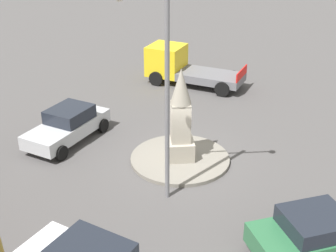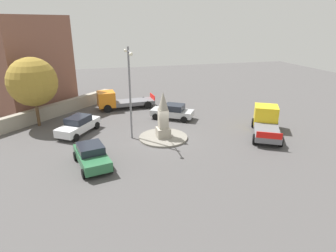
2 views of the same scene
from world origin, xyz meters
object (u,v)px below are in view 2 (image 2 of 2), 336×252
at_px(streetlamp, 130,85).
at_px(car_silver_approaching, 173,111).
at_px(car_white_far_side, 78,125).
at_px(truck_orange_passing, 118,101).
at_px(corner_building, 25,64).
at_px(tree_near_wall, 32,82).
at_px(monument, 163,117).
at_px(car_green_near_island, 92,155).
at_px(truck_yellow_parked_right, 266,121).

xyz_separation_m(streetlamp, car_silver_approaching, (4.02, -4.76, -3.82)).
distance_m(car_white_far_side, truck_orange_passing, 7.85).
bearing_deg(corner_building, tree_near_wall, -166.28).
relative_size(streetlamp, truck_orange_passing, 1.19).
xyz_separation_m(monument, streetlamp, (0.75, 2.54, 2.68)).
xyz_separation_m(car_green_near_island, truck_orange_passing, (13.15, -3.21, 0.19)).
height_order(car_white_far_side, truck_orange_passing, truck_orange_passing).
relative_size(car_silver_approaching, corner_building, 0.45).
bearing_deg(car_white_far_side, car_silver_approaching, -79.45).
distance_m(car_green_near_island, corner_building, 17.88).
bearing_deg(car_silver_approaching, truck_yellow_parked_right, -130.57).
xyz_separation_m(monument, truck_orange_passing, (9.72, 2.71, -0.94)).
distance_m(car_green_near_island, tree_near_wall, 11.25).
xyz_separation_m(truck_orange_passing, corner_building, (3.08, 9.45, 4.00)).
bearing_deg(monument, tree_near_wall, 59.44).
distance_m(car_white_far_side, corner_building, 11.83).
height_order(truck_yellow_parked_right, corner_building, corner_building).
distance_m(monument, car_silver_approaching, 5.38).
relative_size(car_white_far_side, truck_yellow_parked_right, 0.78).
xyz_separation_m(monument, car_silver_approaching, (4.76, -2.22, -1.14)).
height_order(truck_yellow_parked_right, tree_near_wall, tree_near_wall).
height_order(monument, truck_yellow_parked_right, monument).
xyz_separation_m(monument, car_green_near_island, (-3.43, 5.92, -1.13)).
relative_size(monument, tree_near_wall, 0.60).
height_order(monument, tree_near_wall, tree_near_wall).
distance_m(streetlamp, truck_orange_passing, 9.68).
bearing_deg(car_green_near_island, car_white_far_side, 8.34).
xyz_separation_m(car_white_far_side, truck_yellow_parked_right, (-4.17, -15.94, 0.24)).
relative_size(monument, car_silver_approaching, 0.87).
bearing_deg(streetlamp, car_green_near_island, 141.05).
bearing_deg(corner_building, car_green_near_island, -158.95).
bearing_deg(streetlamp, car_silver_approaching, -49.86).
height_order(monument, truck_orange_passing, monument).
xyz_separation_m(truck_yellow_parked_right, truck_orange_passing, (10.82, 11.77, -0.07)).
bearing_deg(car_white_far_side, corner_building, 28.54).
bearing_deg(tree_near_wall, corner_building, 13.72).
distance_m(car_silver_approaching, car_white_far_side, 9.25).
distance_m(car_green_near_island, truck_orange_passing, 13.54).
bearing_deg(tree_near_wall, streetlamp, -124.39).
xyz_separation_m(truck_yellow_parked_right, corner_building, (13.90, 21.23, 3.93)).
distance_m(truck_yellow_parked_right, truck_orange_passing, 15.99).
relative_size(car_green_near_island, corner_building, 0.43).
bearing_deg(car_silver_approaching, monument, 155.01).
relative_size(truck_orange_passing, tree_near_wall, 1.00).
distance_m(car_white_far_side, tree_near_wall, 5.92).
xyz_separation_m(streetlamp, tree_near_wall, (5.49, 8.02, -0.41)).
height_order(streetlamp, tree_near_wall, streetlamp).
height_order(car_silver_approaching, car_green_near_island, car_silver_approaching).
relative_size(car_silver_approaching, truck_yellow_parked_right, 0.76).
xyz_separation_m(car_green_near_island, corner_building, (16.23, 6.24, 4.19)).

